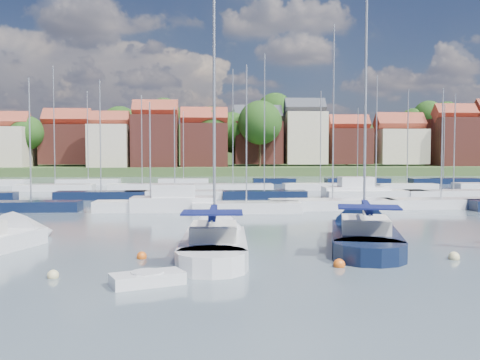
{
  "coord_description": "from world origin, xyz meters",
  "views": [
    {
      "loc": [
        -2.62,
        -24.52,
        4.91
      ],
      "look_at": [
        -0.18,
        14.0,
        2.89
      ],
      "focal_mm": 40.0,
      "sensor_mm": 36.0,
      "label": 1
    }
  ],
  "objects": [
    {
      "name": "far_shore_town",
      "position": [
        2.23,
        132.67,
        4.61
      ],
      "size": [
        212.46,
        90.0,
        22.27
      ],
      "color": "#3F542A",
      "rests_on": "ground"
    },
    {
      "name": "buoy_d",
      "position": [
        3.05,
        -2.22,
        0.0
      ],
      "size": [
        0.51,
        0.51,
        0.51
      ],
      "primitive_type": "sphere",
      "color": "#D85914",
      "rests_on": "ground"
    },
    {
      "name": "buoy_e",
      "position": [
        5.11,
        5.41,
        0.0
      ],
      "size": [
        0.53,
        0.53,
        0.53
      ],
      "primitive_type": "sphere",
      "color": "beige",
      "rests_on": "ground"
    },
    {
      "name": "buoy_f",
      "position": [
        8.7,
        -0.97,
        0.0
      ],
      "size": [
        0.51,
        0.51,
        0.51
      ],
      "primitive_type": "sphere",
      "color": "beige",
      "rests_on": "ground"
    },
    {
      "name": "buoy_c",
      "position": [
        -5.61,
        0.11,
        0.0
      ],
      "size": [
        0.46,
        0.46,
        0.46
      ],
      "primitive_type": "sphere",
      "color": "#D85914",
      "rests_on": "ground"
    },
    {
      "name": "marina_field",
      "position": [
        1.91,
        35.15,
        0.43
      ],
      "size": [
        79.62,
        41.41,
        15.93
      ],
      "color": "silver",
      "rests_on": "ground"
    },
    {
      "name": "tender",
      "position": [
        -4.81,
        -4.79,
        0.22
      ],
      "size": [
        2.92,
        2.16,
        0.57
      ],
      "rotation": [
        0.0,
        0.0,
        0.4
      ],
      "color": "silver",
      "rests_on": "ground"
    },
    {
      "name": "ground",
      "position": [
        0.0,
        40.0,
        0.0
      ],
      "size": [
        260.0,
        260.0,
        0.0
      ],
      "primitive_type": "plane",
      "color": "#424F5A",
      "rests_on": "ground"
    },
    {
      "name": "sailboat_centre",
      "position": [
        -2.19,
        2.23,
        0.35
      ],
      "size": [
        3.52,
        11.56,
        15.54
      ],
      "rotation": [
        0.0,
        0.0,
        1.53
      ],
      "color": "silver",
      "rests_on": "ground"
    },
    {
      "name": "sailboat_navy",
      "position": [
        6.05,
        4.46,
        0.35
      ],
      "size": [
        6.18,
        13.03,
        17.41
      ],
      "rotation": [
        0.0,
        0.0,
        1.34
      ],
      "color": "black",
      "rests_on": "ground"
    },
    {
      "name": "buoy_b",
      "position": [
        -8.6,
        -3.49,
        0.0
      ],
      "size": [
        0.45,
        0.45,
        0.45
      ],
      "primitive_type": "sphere",
      "color": "beige",
      "rests_on": "ground"
    }
  ]
}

